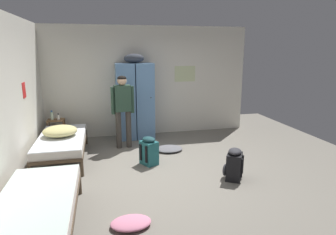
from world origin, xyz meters
The scene contains 14 objects.
ground_plane centered at (0.00, 0.00, 0.00)m, with size 8.14×8.14×0.00m, color slate.
room_backdrop centered at (-1.26, 1.29, 1.37)m, with size 5.21×5.05×2.74m.
locker_bank centered at (-0.38, 2.21, 0.97)m, with size 0.90×0.55×2.07m.
shelf_unit centered at (-2.24, 2.20, 0.35)m, with size 0.38×0.30×0.57m.
bed_left_front centered at (-1.99, -1.45, 0.38)m, with size 0.90×1.90×0.49m.
bed_left_rear centered at (-1.99, 1.05, 0.38)m, with size 0.90×1.90×0.49m.
bedding_heap centered at (-2.01, 1.07, 0.59)m, with size 0.66×0.63×0.20m.
person_traveler centered at (-0.73, 1.52, 0.98)m, with size 0.51×0.24×1.62m.
water_bottle centered at (-2.32, 2.22, 0.67)m, with size 0.07×0.07×0.22m.
lotion_bottle centered at (-2.17, 2.16, 0.64)m, with size 0.06×0.06×0.15m.
backpack_black centered at (0.96, -0.57, 0.26)m, with size 0.41×0.40×0.55m.
backpack_teal centered at (-0.33, 0.42, 0.26)m, with size 0.41×0.40×0.55m.
clothes_pile_pink centered at (-0.90, -1.55, 0.05)m, with size 0.52×0.37×0.10m.
clothes_pile_grey centered at (0.22, 1.08, 0.04)m, with size 0.59×0.50×0.08m.
Camera 1 is at (-1.18, -4.84, 2.18)m, focal length 31.23 mm.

